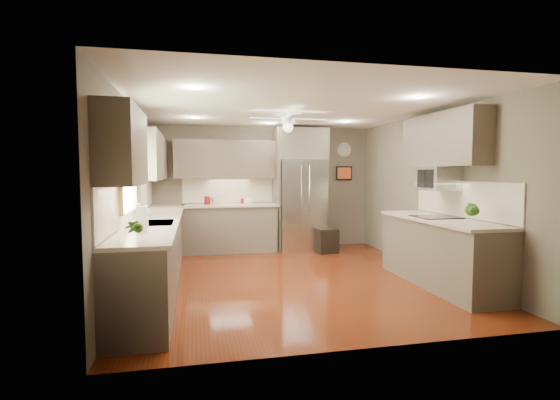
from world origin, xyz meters
name	(u,v)px	position (x,y,z in m)	size (l,w,h in m)	color
floor	(292,278)	(0.00, 0.00, 0.00)	(5.00, 5.00, 0.00)	#4B200A
ceiling	(293,108)	(0.00, 0.00, 2.50)	(5.00, 5.00, 0.00)	white
wall_back	(264,188)	(0.00, 2.50, 1.25)	(4.50, 4.50, 0.00)	#62584B
wall_front	(360,210)	(0.00, -2.50, 1.25)	(4.50, 4.50, 0.00)	#62584B
wall_left	(131,196)	(-2.25, 0.00, 1.25)	(5.00, 5.00, 0.00)	#62584B
wall_right	(430,193)	(2.25, 0.00, 1.25)	(5.00, 5.00, 0.00)	#62584B
canister_a	(207,200)	(-1.18, 2.21, 1.02)	(0.11, 0.11, 0.17)	maroon
canister_b	(212,201)	(-1.08, 2.19, 1.01)	(0.08, 0.08, 0.13)	silver
canister_c	(222,200)	(-0.89, 2.23, 1.03)	(0.12, 0.12, 0.20)	beige
canister_d	(242,201)	(-0.48, 2.21, 1.00)	(0.07, 0.07, 0.11)	maroon
soap_bottle	(147,212)	(-2.06, 0.02, 1.03)	(0.08, 0.08, 0.17)	white
potted_plant_left	(134,227)	(-1.95, -1.97, 1.08)	(0.15, 0.10, 0.28)	#2D5C1A
potted_plant_right	(474,210)	(1.92, -1.46, 1.12)	(0.19, 0.16, 0.35)	#2D5C1A
bowl	(248,203)	(-0.38, 2.18, 0.96)	(0.20, 0.20, 0.05)	beige
left_run	(156,249)	(-1.95, 0.15, 0.48)	(0.65, 4.70, 1.45)	brown
back_run	(230,227)	(-0.72, 2.20, 0.48)	(1.85, 0.65, 1.45)	brown
uppers	(237,153)	(-0.74, 0.71, 1.87)	(4.50, 4.70, 0.95)	brown
window	(127,174)	(-2.22, -0.50, 1.55)	(0.05, 1.12, 0.92)	#BFF2B2
sink	(153,225)	(-1.93, -0.50, 0.91)	(0.50, 0.70, 0.32)	silver
refrigerator	(301,191)	(0.70, 2.16, 1.19)	(1.06, 0.75, 2.45)	silver
right_run	(441,251)	(1.93, -0.80, 0.48)	(0.70, 2.20, 1.45)	brown
microwave	(438,179)	(2.03, -0.55, 1.48)	(0.43, 0.55, 0.34)	silver
ceiling_fan	(288,122)	(0.00, 0.30, 2.33)	(1.18, 1.18, 0.32)	white
recessed_lights	(284,112)	(-0.04, 0.40, 2.49)	(2.84, 3.14, 0.01)	white
wall_clock	(344,150)	(1.75, 2.48, 2.05)	(0.30, 0.03, 0.30)	white
framed_print	(344,173)	(1.75, 2.48, 1.55)	(0.36, 0.03, 0.30)	black
stool	(326,240)	(1.09, 1.72, 0.24)	(0.45, 0.45, 0.47)	black
paper_towel	(142,220)	(-1.95, -1.42, 1.08)	(0.13, 0.13, 0.31)	white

